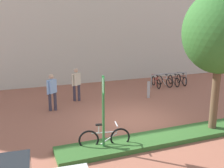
{
  "coord_description": "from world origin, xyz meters",
  "views": [
    {
      "loc": [
        -4.5,
        -9.05,
        3.98
      ],
      "look_at": [
        -0.34,
        1.71,
        1.23
      ],
      "focal_mm": 41.29,
      "sensor_mm": 36.0,
      "label": 1
    }
  ],
  "objects": [
    {
      "name": "bike_at_sign",
      "position": [
        -1.96,
        -1.81,
        0.35
      ],
      "size": [
        1.66,
        0.48,
        0.86
      ],
      "color": "black",
      "rests_on": "ground"
    },
    {
      "name": "tree_sidewalk",
      "position": [
        2.24,
        -2.0,
        3.66
      ],
      "size": [
        2.65,
        2.65,
        5.14
      ],
      "color": "brown",
      "rests_on": "ground"
    },
    {
      "name": "bike_rack_cluster",
      "position": [
        4.79,
        4.75,
        0.35
      ],
      "size": [
        2.66,
        1.62,
        0.83
      ],
      "color": "#99999E",
      "rests_on": "ground"
    },
    {
      "name": "person_shirt_blue",
      "position": [
        -1.56,
        3.65,
        0.98
      ],
      "size": [
        0.54,
        0.41,
        1.72
      ],
      "color": "#383342",
      "rests_on": "ground"
    },
    {
      "name": "building_facade",
      "position": [
        0.0,
        8.02,
        5.0
      ],
      "size": [
        28.0,
        1.2,
        10.0
      ],
      "primitive_type": "cube",
      "color": "beige",
      "rests_on": "ground"
    },
    {
      "name": "planter_strip",
      "position": [
        -0.07,
        -1.97,
        0.08
      ],
      "size": [
        7.0,
        1.1,
        0.16
      ],
      "primitive_type": "cube",
      "color": "#336028",
      "rests_on": "ground"
    },
    {
      "name": "person_shirt_white",
      "position": [
        -2.96,
        2.55,
        0.98
      ],
      "size": [
        0.51,
        0.43,
        1.72
      ],
      "color": "#383342",
      "rests_on": "ground"
    },
    {
      "name": "bollard_steel",
      "position": [
        2.21,
        2.81,
        0.45
      ],
      "size": [
        0.16,
        0.16,
        0.9
      ],
      "primitive_type": "cylinder",
      "color": "#ADADB2",
      "rests_on": "ground"
    },
    {
      "name": "parking_sign_post",
      "position": [
        -2.05,
        -1.97,
        1.6
      ],
      "size": [
        0.11,
        0.36,
        2.44
      ],
      "color": "#2D7238",
      "rests_on": "ground"
    },
    {
      "name": "ground_plane",
      "position": [
        0.0,
        0.0,
        0.0
      ],
      "size": [
        60.0,
        60.0,
        0.0
      ],
      "primitive_type": "plane",
      "color": "#9E5B47"
    }
  ]
}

